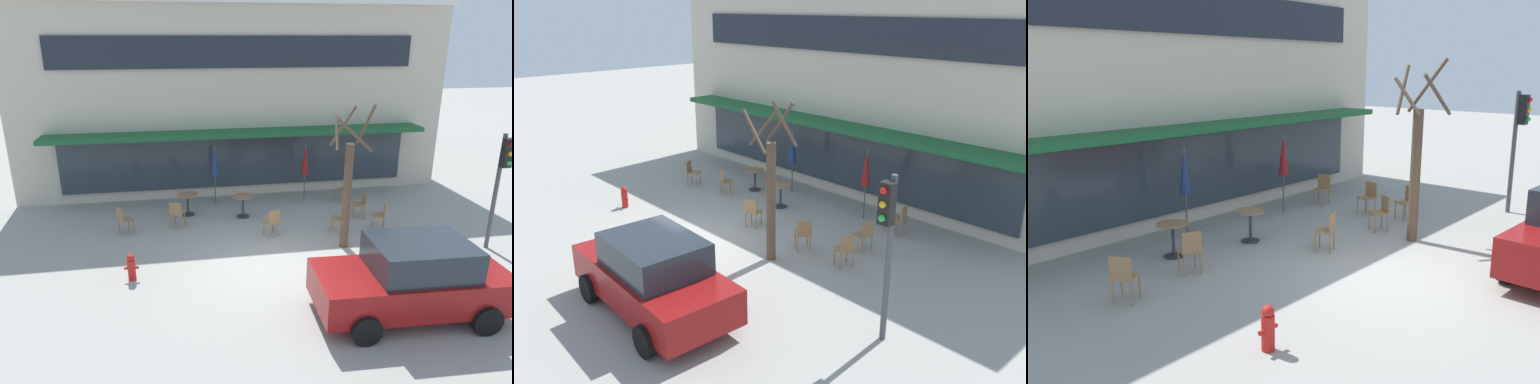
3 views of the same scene
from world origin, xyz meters
TOP-DOWN VIEW (x-y plane):
  - ground_plane at (0.00, 0.00)m, footprint 80.00×80.00m
  - building_facade at (0.00, 9.97)m, footprint 16.36×9.10m
  - cafe_table_near_wall at (-0.21, 3.65)m, footprint 0.70×0.70m
  - cafe_table_streetside at (-2.06, 4.16)m, footprint 0.70×0.70m
  - patio_umbrella_green_folded at (-1.02, 4.99)m, footprint 0.28×0.28m
  - patio_umbrella_cream_folded at (2.28, 4.81)m, footprint 0.28×0.28m
  - cafe_chair_0 at (3.76, 2.94)m, footprint 0.46×0.46m
  - cafe_chair_1 at (3.99, 1.86)m, footprint 0.52×0.52m
  - cafe_chair_2 at (0.44, 1.87)m, footprint 0.51×0.51m
  - cafe_chair_3 at (-2.44, 3.11)m, footprint 0.51×0.51m
  - cafe_chair_4 at (-4.10, 2.88)m, footprint 0.55×0.55m
  - cafe_chair_5 at (3.76, 4.54)m, footprint 0.48×0.48m
  - cafe_chair_6 at (2.59, 1.80)m, footprint 0.55×0.55m
  - parked_sedan at (2.58, -2.73)m, footprint 4.28×2.16m
  - street_tree at (2.38, 0.83)m, footprint 1.10×1.11m
  - traffic_light_pole at (6.49, -0.08)m, footprint 0.26×0.44m
  - fire_hydrant at (-3.63, -0.09)m, footprint 0.36×0.20m

SIDE VIEW (x-z plane):
  - ground_plane at x=0.00m, z-range 0.00..0.00m
  - fire_hydrant at x=-3.63m, z-range 0.00..0.71m
  - cafe_table_near_wall at x=-0.21m, z-range 0.14..0.90m
  - cafe_table_streetside at x=-2.06m, z-range 0.14..0.90m
  - cafe_chair_0 at x=3.76m, z-range 0.08..0.97m
  - cafe_chair_1 at x=3.99m, z-range 0.08..0.97m
  - cafe_chair_2 at x=0.44m, z-range 0.08..0.97m
  - cafe_chair_3 at x=-2.44m, z-range 0.08..0.97m
  - cafe_chair_4 at x=-4.10m, z-range 0.08..0.97m
  - cafe_chair_5 at x=3.76m, z-range 0.08..0.97m
  - cafe_chair_6 at x=2.59m, z-range 0.08..0.97m
  - parked_sedan at x=2.58m, z-range 0.00..1.76m
  - patio_umbrella_green_folded at x=-1.02m, z-range 0.53..2.73m
  - patio_umbrella_cream_folded at x=2.28m, z-range 0.53..2.73m
  - street_tree at x=2.38m, z-range -0.26..3.97m
  - traffic_light_pole at x=6.49m, z-range 0.60..4.00m
  - building_facade at x=0.00m, z-range 0.00..7.46m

